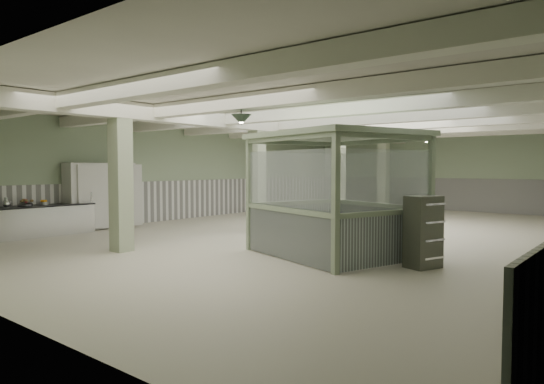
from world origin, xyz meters
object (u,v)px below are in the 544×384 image
Objects in this scene: prep_counter at (5,224)px; walkin_cooler at (101,197)px; guard_booth at (335,174)px; filing_cabinet at (423,232)px.

prep_counter is 3.06m from walkin_cooler.
guard_booth is at bearing 25.02° from prep_counter.
guard_booth is (8.34, 0.85, 0.82)m from walkin_cooler.
prep_counter is 11.07m from filing_cabinet.
prep_counter is 1.17× the size of guard_booth.
guard_booth is at bearing -163.58° from filing_cabinet.
filing_cabinet is at bearing 3.83° from walkin_cooler.
filing_cabinet is at bearing 19.58° from prep_counter.
prep_counter is 2.15× the size of walkin_cooler.
walkin_cooler is at bearing -155.86° from guard_booth.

